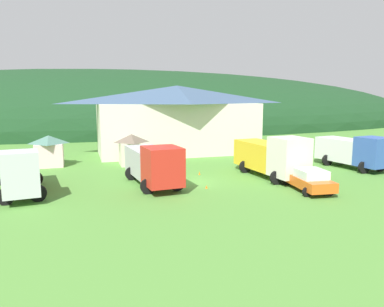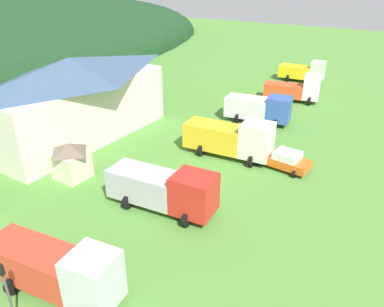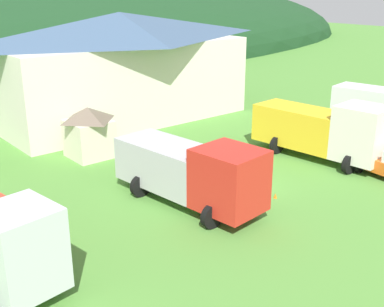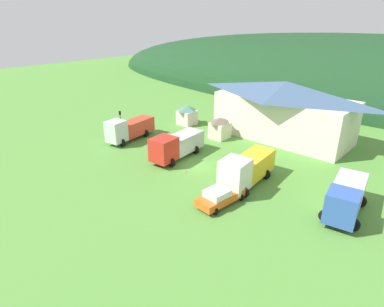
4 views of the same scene
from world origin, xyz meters
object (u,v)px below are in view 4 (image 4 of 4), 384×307
object	(u,v)px
play_shed_cream	(220,128)
crane_truck_red	(176,145)
play_shed_pink	(187,115)
service_pickup_orange	(221,196)
depot_building	(284,109)
tow_truck_silver	(129,129)
traffic_light_west	(121,120)
traffic_cone_near_pickup	(186,172)
traffic_cone_mid_row	(219,162)
box_truck_blue	(346,197)
heavy_rig_striped	(246,169)

from	to	relation	value
play_shed_cream	crane_truck_red	size ratio (longest dim) A/B	0.38
play_shed_pink	service_pickup_orange	xyz separation A→B (m)	(18.77, -15.57, -0.74)
depot_building	tow_truck_silver	distance (m)	21.96
service_pickup_orange	tow_truck_silver	bearing A→B (deg)	-97.77
tow_truck_silver	traffic_light_west	size ratio (longest dim) A/B	2.15
tow_truck_silver	traffic_cone_near_pickup	bearing A→B (deg)	73.25
tow_truck_silver	traffic_cone_mid_row	size ratio (longest dim) A/B	12.67
depot_building	service_pickup_orange	world-z (taller)	depot_building
traffic_cone_near_pickup	play_shed_cream	bearing A→B (deg)	109.49
play_shed_cream	box_truck_blue	world-z (taller)	box_truck_blue
crane_truck_red	traffic_cone_mid_row	distance (m)	5.64
traffic_light_west	traffic_cone_mid_row	size ratio (longest dim) A/B	5.88
depot_building	traffic_cone_mid_row	xyz separation A→B (m)	(-1.35, -12.83, -4.16)
depot_building	play_shed_pink	distance (m)	15.20
crane_truck_red	traffic_cone_near_pickup	world-z (taller)	crane_truck_red
service_pickup_orange	traffic_cone_near_pickup	xyz separation A→B (m)	(-6.89, 2.68, -0.83)
heavy_rig_striped	service_pickup_orange	distance (m)	4.80
play_shed_cream	heavy_rig_striped	size ratio (longest dim) A/B	0.37
play_shed_cream	play_shed_pink	world-z (taller)	play_shed_cream
play_shed_pink	depot_building	bearing A→B (deg)	18.34
heavy_rig_striped	service_pickup_orange	xyz separation A→B (m)	(0.36, -4.68, -1.04)
play_shed_cream	box_truck_blue	bearing A→B (deg)	-21.98
depot_building	tow_truck_silver	xyz separation A→B (m)	(-15.32, -15.55, -2.44)
play_shed_pink	traffic_light_west	xyz separation A→B (m)	(-3.55, -10.36, 0.72)
traffic_cone_near_pickup	play_shed_pink	bearing A→B (deg)	132.68
play_shed_pink	traffic_light_west	size ratio (longest dim) A/B	0.83
traffic_cone_mid_row	heavy_rig_striped	bearing A→B (deg)	-26.60
crane_truck_red	traffic_cone_near_pickup	distance (m)	4.50
depot_building	box_truck_blue	xyz separation A→B (m)	(13.61, -14.32, -2.43)
play_shed_cream	crane_truck_red	xyz separation A→B (m)	(0.39, -9.31, 0.16)
play_shed_pink	traffic_light_west	world-z (taller)	traffic_light_west
play_shed_pink	heavy_rig_striped	size ratio (longest dim) A/B	0.37
play_shed_pink	crane_truck_red	size ratio (longest dim) A/B	0.37
crane_truck_red	traffic_light_west	world-z (taller)	traffic_light_west
play_shed_cream	traffic_light_west	distance (m)	14.44
play_shed_cream	heavy_rig_striped	distance (m)	14.08
traffic_light_west	traffic_cone_mid_row	xyz separation A→B (m)	(16.42, 2.24, -2.29)
play_shed_cream	traffic_light_west	size ratio (longest dim) A/B	0.84
crane_truck_red	box_truck_blue	distance (m)	19.61
tow_truck_silver	traffic_cone_near_pickup	world-z (taller)	tow_truck_silver
play_shed_pink	service_pickup_orange	world-z (taller)	play_shed_pink
depot_building	traffic_cone_near_pickup	distance (m)	18.23
tow_truck_silver	crane_truck_red	world-z (taller)	tow_truck_silver
box_truck_blue	traffic_cone_near_pickup	size ratio (longest dim) A/B	14.93
tow_truck_silver	crane_truck_red	distance (m)	9.35
tow_truck_silver	crane_truck_red	bearing A→B (deg)	82.06
depot_building	traffic_light_west	distance (m)	23.38
traffic_cone_near_pickup	traffic_light_west	bearing A→B (deg)	170.69
crane_truck_red	heavy_rig_striped	xyz separation A→B (m)	(10.15, -0.03, 0.12)
play_shed_cream	crane_truck_red	world-z (taller)	crane_truck_red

